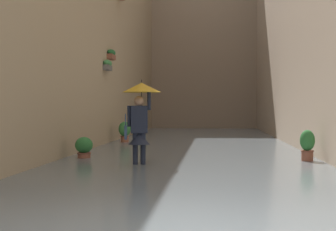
% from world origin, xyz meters
% --- Properties ---
extents(ground_plane, '(65.41, 65.41, 0.00)m').
position_xyz_m(ground_plane, '(0.00, -13.08, 0.00)').
color(ground_plane, '#605B56').
extents(flood_water, '(7.32, 32.17, 0.12)m').
position_xyz_m(flood_water, '(0.00, -13.08, 0.06)').
color(flood_water, slate).
rests_on(flood_water, ground_plane).
extents(building_facade_right, '(2.04, 30.17, 10.41)m').
position_xyz_m(building_facade_right, '(4.16, -13.08, 5.20)').
color(building_facade_right, tan).
rests_on(building_facade_right, ground_plane).
extents(building_facade_far, '(10.12, 1.80, 12.69)m').
position_xyz_m(building_facade_far, '(0.00, -27.07, 6.35)').
color(building_facade_far, gray).
rests_on(building_facade_far, ground_plane).
extents(person_wading, '(0.90, 0.90, 2.07)m').
position_xyz_m(person_wading, '(1.08, -6.44, 1.39)').
color(person_wading, black).
rests_on(person_wading, ground_plane).
extents(potted_plant_mid_right, '(0.46, 0.46, 0.89)m').
position_xyz_m(potted_plant_mid_right, '(2.73, -13.67, 0.52)').
color(potted_plant_mid_right, '#9E563D').
rests_on(potted_plant_mid_right, ground_plane).
extents(potted_plant_near_right, '(0.49, 0.49, 0.92)m').
position_xyz_m(potted_plant_near_right, '(2.91, -19.44, 0.52)').
color(potted_plant_near_right, '#66605B').
rests_on(potted_plant_near_right, ground_plane).
extents(potted_plant_far_right, '(0.46, 0.46, 0.66)m').
position_xyz_m(potted_plant_far_right, '(2.74, -7.75, 0.37)').
color(potted_plant_far_right, brown).
rests_on(potted_plant_far_right, ground_plane).
extents(potted_plant_mid_left, '(0.36, 0.36, 0.88)m').
position_xyz_m(potted_plant_mid_left, '(-2.89, -7.53, 0.49)').
color(potted_plant_mid_left, brown).
rests_on(potted_plant_mid_left, ground_plane).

